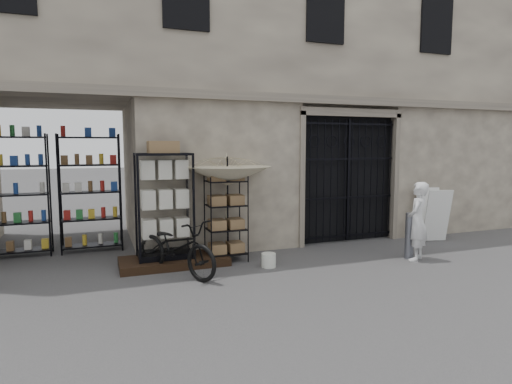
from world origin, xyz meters
name	(u,v)px	position (x,y,z in m)	size (l,w,h in m)	color
ground	(327,275)	(0.00, 0.00, 0.00)	(80.00, 80.00, 0.00)	#252528
main_building	(250,56)	(0.00, 4.00, 4.50)	(14.00, 4.00, 9.00)	#AEA38A
shop_recess	(54,184)	(-4.50, 2.80, 1.50)	(3.00, 1.70, 3.00)	black
shop_shelving	(54,194)	(-4.55, 3.30, 1.25)	(2.70, 0.50, 2.50)	black
iron_gate	(344,178)	(1.75, 2.28, 1.50)	(2.50, 0.21, 3.00)	black
step_platform	(174,261)	(-2.40, 1.55, 0.07)	(2.00, 0.90, 0.15)	black
display_cabinet	(165,211)	(-2.55, 1.61, 1.03)	(1.05, 0.72, 2.13)	black
wire_rack	(226,219)	(-1.38, 1.53, 0.82)	(0.82, 0.65, 1.67)	black
market_umbrella	(227,171)	(-1.31, 1.65, 1.76)	(1.72, 1.74, 2.45)	black
white_bucket	(269,260)	(-0.77, 0.81, 0.13)	(0.27, 0.27, 0.26)	silver
bicycle	(177,275)	(-2.47, 0.92, 0.00)	(0.66, 0.99, 1.89)	black
steel_bollard	(409,236)	(2.09, 0.39, 0.46)	(0.17, 0.17, 0.92)	slate
shopkeeper	(416,260)	(2.16, 0.25, 0.00)	(0.57, 1.55, 0.37)	silver
easel_sign	(433,214)	(3.72, 1.51, 0.63)	(0.73, 0.79, 1.22)	silver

